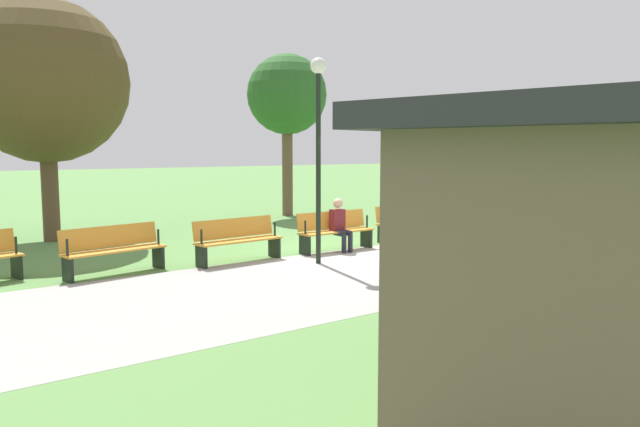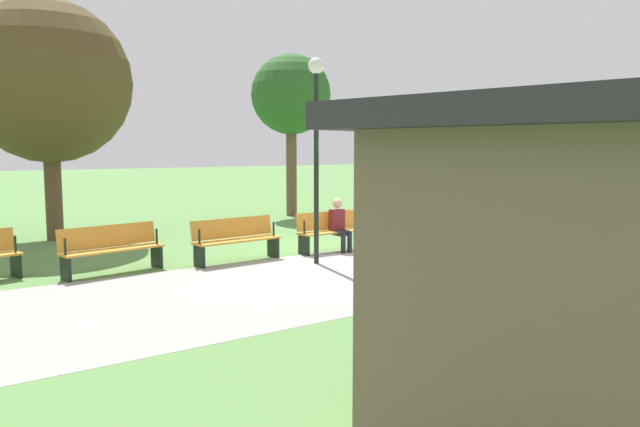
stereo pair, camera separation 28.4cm
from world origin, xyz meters
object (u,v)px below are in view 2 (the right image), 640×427
object	(u,v)px
kiosk	(610,270)
bench_0	(535,203)
bench_5	(236,238)
person_seated	(339,223)
bench_2	(467,215)
bench_6	(111,248)
tree_2	(291,96)
bench_3	(410,222)
bench_1	(507,208)
lamp_post	(316,122)
bench_4	(334,230)
tree_1	(48,82)

from	to	relation	value
kiosk	bench_0	bearing A→B (deg)	-155.28
bench_5	person_seated	size ratio (longest dim) A/B	1.60
bench_0	bench_2	size ratio (longest dim) A/B	1.00
bench_6	tree_2	distance (m)	10.80
bench_3	bench_6	xyz separation A→B (m)	(7.34, -0.29, 0.00)
bench_0	bench_5	size ratio (longest dim) A/B	1.01
bench_2	bench_6	world-z (taller)	same
bench_1	tree_2	bearing A→B (deg)	-40.62
bench_5	bench_1	bearing A→B (deg)	179.98
lamp_post	person_seated	bearing A→B (deg)	-144.53
bench_3	person_seated	distance (m)	2.44
kiosk	bench_6	bearing A→B (deg)	-93.32
bench_1	bench_3	distance (m)	4.90
bench_2	bench_3	world-z (taller)	same
bench_0	bench_4	bearing A→B (deg)	27.28
bench_0	bench_6	bearing A→B (deg)	22.75
bench_2	bench_5	size ratio (longest dim) A/B	1.01
bench_4	bench_6	world-z (taller)	same
person_seated	lamp_post	xyz separation A→B (m)	(1.25, 0.89, 2.20)
bench_0	person_seated	size ratio (longest dim) A/B	1.62
bench_4	tree_1	world-z (taller)	tree_1
bench_6	tree_2	size ratio (longest dim) A/B	0.35
bench_3	bench_4	bearing A→B (deg)	6.82
bench_3	lamp_post	bearing A→B (deg)	21.70
bench_6	kiosk	distance (m)	8.92
bench_0	bench_2	distance (m)	4.90
bench_5	lamp_post	size ratio (longest dim) A/B	0.47
bench_4	bench_5	size ratio (longest dim) A/B	0.98
bench_2	bench_3	xyz separation A→B (m)	(2.43, 0.29, 0.00)
bench_2	tree_1	size ratio (longest dim) A/B	0.32
bench_3	lamp_post	world-z (taller)	lamp_post
bench_1	lamp_post	xyz separation A→B (m)	(8.51, 1.91, 2.36)
person_seated	kiosk	bearing A→B (deg)	66.84
bench_3	lamp_post	distance (m)	4.51
tree_1	bench_6	bearing A→B (deg)	89.86
lamp_post	bench_2	bearing A→B (deg)	-166.88
bench_4	tree_2	world-z (taller)	tree_2
bench_0	bench_5	distance (m)	12.18
bench_5	tree_1	size ratio (longest dim) A/B	0.32
person_seated	tree_1	distance (m)	8.09
bench_0	person_seated	world-z (taller)	person_seated
bench_1	bench_6	world-z (taller)	same
tree_1	tree_2	distance (m)	8.08
tree_2	kiosk	size ratio (longest dim) A/B	1.31
bench_2	tree_2	xyz separation A→B (m)	(1.79, -6.31, 3.63)
bench_4	person_seated	world-z (taller)	person_seated
bench_6	lamp_post	bearing A→B (deg)	149.65
bench_0	bench_3	distance (m)	7.34
person_seated	lamp_post	world-z (taller)	lamp_post
bench_0	kiosk	distance (m)	16.49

